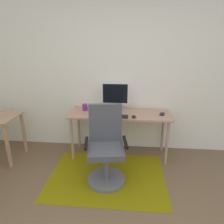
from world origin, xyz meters
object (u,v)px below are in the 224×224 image
at_px(monitor, 115,95).
at_px(computer_mouse, 134,117).
at_px(cell_phone, 162,114).
at_px(desk, 120,118).
at_px(office_chair, 106,151).
at_px(coffee_cup, 85,107).
at_px(keyboard, 114,116).

bearing_deg(monitor, computer_mouse, -46.92).
relative_size(monitor, computer_mouse, 4.46).
bearing_deg(cell_phone, monitor, -175.53).
bearing_deg(desk, monitor, 120.99).
bearing_deg(office_chair, monitor, 77.02).
distance_m(monitor, coffee_cup, 0.55).
distance_m(coffee_cup, office_chair, 0.95).
bearing_deg(cell_phone, coffee_cup, -168.79).
distance_m(keyboard, cell_phone, 0.77).
relative_size(desk, office_chair, 1.53).
xyz_separation_m(desk, keyboard, (-0.08, -0.18, 0.09)).
xyz_separation_m(keyboard, cell_phone, (0.75, 0.18, -0.00)).
distance_m(monitor, cell_phone, 0.81).
bearing_deg(keyboard, monitor, 91.27).
height_order(desk, cell_phone, cell_phone).
height_order(keyboard, cell_phone, keyboard).
height_order(desk, coffee_cup, coffee_cup).
bearing_deg(coffee_cup, computer_mouse, -18.74).
height_order(monitor, office_chair, monitor).
bearing_deg(coffee_cup, office_chair, -59.81).
relative_size(desk, computer_mouse, 15.51).
distance_m(computer_mouse, office_chair, 0.69).
bearing_deg(desk, keyboard, -112.91).
bearing_deg(keyboard, office_chair, -97.92).
bearing_deg(coffee_cup, cell_phone, -3.95).
bearing_deg(computer_mouse, cell_phone, 22.79).
height_order(monitor, keyboard, monitor).
xyz_separation_m(monitor, office_chair, (-0.06, -0.81, -0.58)).
distance_m(keyboard, office_chair, 0.59).
xyz_separation_m(desk, coffee_cup, (-0.58, 0.08, 0.13)).
distance_m(desk, cell_phone, 0.68).
relative_size(monitor, cell_phone, 3.32).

